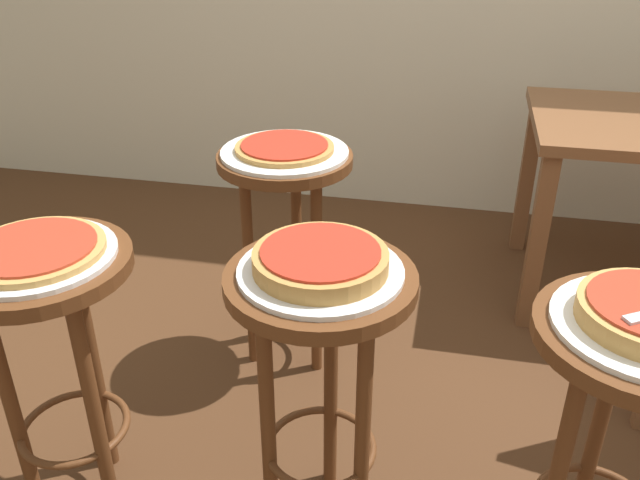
% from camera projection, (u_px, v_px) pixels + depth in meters
% --- Properties ---
extents(ground_plane, '(6.00, 6.00, 0.00)m').
position_uv_depth(ground_plane, '(381.00, 418.00, 2.10)').
color(ground_plane, '#4C2D19').
extents(stool_foreground, '(0.42, 0.42, 0.75)m').
position_uv_depth(stool_foreground, '(626.00, 406.00, 1.34)').
color(stool_foreground, '#5B3319').
rests_on(stool_foreground, ground_plane).
extents(stool_middle, '(0.42, 0.42, 0.75)m').
position_uv_depth(stool_middle, '(52.00, 328.00, 1.57)').
color(stool_middle, '#5B3319').
rests_on(stool_middle, ground_plane).
extents(serving_plate_middle, '(0.36, 0.36, 0.01)m').
position_uv_depth(serving_plate_middle, '(35.00, 256.00, 1.48)').
color(serving_plate_middle, silver).
rests_on(serving_plate_middle, stool_middle).
extents(pizza_middle, '(0.31, 0.31, 0.02)m').
position_uv_depth(pizza_middle, '(34.00, 249.00, 1.47)').
color(pizza_middle, tan).
rests_on(pizza_middle, serving_plate_middle).
extents(stool_leftside, '(0.42, 0.42, 0.75)m').
position_uv_depth(stool_leftside, '(320.00, 346.00, 1.51)').
color(stool_leftside, '#5B3319').
rests_on(stool_leftside, ground_plane).
extents(serving_plate_leftside, '(0.36, 0.36, 0.01)m').
position_uv_depth(serving_plate_leftside, '(320.00, 271.00, 1.42)').
color(serving_plate_leftside, silver).
rests_on(serving_plate_leftside, stool_leftside).
extents(pizza_leftside, '(0.29, 0.29, 0.05)m').
position_uv_depth(pizza_leftside, '(320.00, 260.00, 1.41)').
color(pizza_leftside, '#B78442').
rests_on(pizza_leftside, serving_plate_leftside).
extents(stool_rear, '(0.42, 0.42, 0.75)m').
position_uv_depth(stool_rear, '(286.00, 210.00, 2.13)').
color(stool_rear, '#5B3319').
rests_on(stool_rear, ground_plane).
extents(serving_plate_rear, '(0.39, 0.39, 0.01)m').
position_uv_depth(serving_plate_rear, '(285.00, 152.00, 2.04)').
color(serving_plate_rear, white).
rests_on(serving_plate_rear, stool_rear).
extents(pizza_rear, '(0.30, 0.30, 0.02)m').
position_uv_depth(pizza_rear, '(284.00, 147.00, 2.03)').
color(pizza_rear, '#B78442').
rests_on(pizza_rear, serving_plate_rear).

